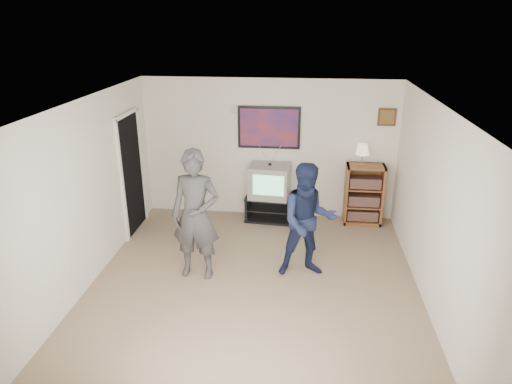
% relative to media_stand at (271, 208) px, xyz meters
% --- Properties ---
extents(room_shell, '(4.51, 5.00, 2.51)m').
position_rel_media_stand_xyz_m(room_shell, '(-0.08, -1.88, 1.02)').
color(room_shell, '#7D624F').
rests_on(room_shell, ground).
extents(media_stand, '(0.95, 0.58, 0.46)m').
position_rel_media_stand_xyz_m(media_stand, '(0.00, 0.00, 0.00)').
color(media_stand, black).
rests_on(media_stand, room_shell).
extents(crt_television, '(0.74, 0.64, 0.58)m').
position_rel_media_stand_xyz_m(crt_television, '(-0.04, 0.00, 0.52)').
color(crt_television, gray).
rests_on(crt_television, media_stand).
extents(bookshelf, '(0.66, 0.38, 1.08)m').
position_rel_media_stand_xyz_m(bookshelf, '(1.62, 0.05, 0.31)').
color(bookshelf, brown).
rests_on(bookshelf, room_shell).
extents(table_lamp, '(0.24, 0.24, 0.38)m').
position_rel_media_stand_xyz_m(table_lamp, '(1.54, 0.05, 1.04)').
color(table_lamp, beige).
rests_on(table_lamp, bookshelf).
extents(person_tall, '(0.71, 0.49, 1.86)m').
position_rel_media_stand_xyz_m(person_tall, '(-0.90, -1.99, 0.70)').
color(person_tall, '#3A393C').
rests_on(person_tall, room_shell).
extents(person_short, '(0.91, 0.76, 1.66)m').
position_rel_media_stand_xyz_m(person_short, '(0.64, -1.80, 0.60)').
color(person_short, '#171F40').
rests_on(person_short, room_shell).
extents(controller_left, '(0.08, 0.13, 0.04)m').
position_rel_media_stand_xyz_m(controller_left, '(-0.89, -1.78, 1.05)').
color(controller_left, white).
rests_on(controller_left, person_tall).
extents(controller_right, '(0.08, 0.12, 0.03)m').
position_rel_media_stand_xyz_m(controller_right, '(0.67, -1.53, 0.92)').
color(controller_right, white).
rests_on(controller_right, person_short).
extents(poster, '(1.10, 0.03, 0.75)m').
position_rel_media_stand_xyz_m(poster, '(-0.08, 0.25, 1.42)').
color(poster, black).
rests_on(poster, room_shell).
extents(air_vent, '(0.28, 0.02, 0.14)m').
position_rel_media_stand_xyz_m(air_vent, '(-0.63, 0.25, 1.72)').
color(air_vent, white).
rests_on(air_vent, room_shell).
extents(small_picture, '(0.30, 0.03, 0.30)m').
position_rel_media_stand_xyz_m(small_picture, '(1.92, 0.25, 1.65)').
color(small_picture, '#422915').
rests_on(small_picture, room_shell).
extents(doorway, '(0.03, 0.85, 2.00)m').
position_rel_media_stand_xyz_m(doorway, '(-2.31, -0.63, 0.77)').
color(doorway, black).
rests_on(doorway, room_shell).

